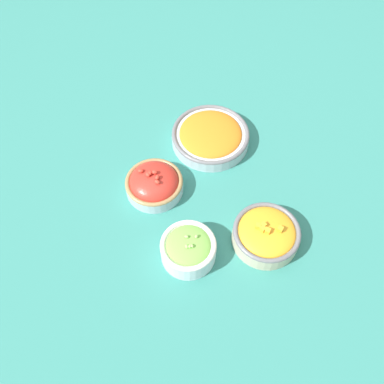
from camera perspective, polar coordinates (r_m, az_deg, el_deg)
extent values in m
plane|color=#337F75|center=(1.11, 0.00, -0.84)|extent=(3.00, 3.00, 0.00)
cylinder|color=beige|center=(1.05, 9.80, -5.77)|extent=(0.16, 0.16, 0.04)
torus|color=slate|center=(1.03, 9.96, -5.24)|extent=(0.16, 0.16, 0.01)
ellipsoid|color=orange|center=(1.03, 9.96, -5.24)|extent=(0.14, 0.14, 0.03)
cube|color=#F4A828|center=(1.01, 9.44, -4.86)|extent=(0.02, 0.02, 0.01)
cube|color=#F4A828|center=(1.02, 11.68, -4.86)|extent=(0.02, 0.02, 0.01)
cube|color=#F4A828|center=(1.01, 9.48, -4.37)|extent=(0.01, 0.01, 0.01)
cube|color=#F4A828|center=(1.01, 10.06, -5.10)|extent=(0.02, 0.02, 0.01)
cube|color=#F4A828|center=(1.01, 8.84, -4.50)|extent=(0.02, 0.02, 0.01)
cylinder|color=silver|center=(1.01, -0.49, -7.76)|extent=(0.13, 0.13, 0.05)
torus|color=silver|center=(0.99, -0.50, -7.09)|extent=(0.13, 0.13, 0.01)
ellipsoid|color=#7ABC4C|center=(0.99, -0.50, -7.09)|extent=(0.10, 0.10, 0.03)
ellipsoid|color=#99D166|center=(0.97, -0.73, -7.26)|extent=(0.01, 0.01, 0.01)
ellipsoid|color=#99D166|center=(0.98, -0.72, -5.97)|extent=(0.01, 0.01, 0.01)
ellipsoid|color=#99D166|center=(0.97, -0.03, -7.18)|extent=(0.01, 0.01, 0.01)
ellipsoid|color=#99D166|center=(0.97, -0.29, -7.24)|extent=(0.01, 0.01, 0.01)
ellipsoid|color=#99D166|center=(0.98, 0.60, -5.93)|extent=(0.01, 0.01, 0.01)
cylinder|color=#B2C1CC|center=(1.12, -5.03, 0.85)|extent=(0.15, 0.15, 0.04)
torus|color=#997A4C|center=(1.10, -5.09, 1.36)|extent=(0.15, 0.15, 0.01)
ellipsoid|color=red|center=(1.10, -5.09, 1.36)|extent=(0.13, 0.13, 0.06)
ellipsoid|color=red|center=(1.09, -6.84, 2.82)|extent=(0.01, 0.02, 0.01)
ellipsoid|color=red|center=(1.07, -5.01, 2.66)|extent=(0.02, 0.02, 0.01)
ellipsoid|color=red|center=(1.06, -4.66, 1.37)|extent=(0.02, 0.02, 0.01)
ellipsoid|color=red|center=(1.07, -5.89, 2.36)|extent=(0.02, 0.01, 0.01)
ellipsoid|color=red|center=(1.07, -4.65, 1.97)|extent=(0.02, 0.02, 0.01)
ellipsoid|color=red|center=(1.07, -5.62, 2.55)|extent=(0.02, 0.02, 0.01)
cylinder|color=#B2C1CC|center=(1.21, 2.47, 7.25)|extent=(0.22, 0.22, 0.03)
torus|color=slate|center=(1.20, 2.50, 7.77)|extent=(0.22, 0.22, 0.01)
ellipsoid|color=orange|center=(1.20, 2.50, 7.77)|extent=(0.17, 0.17, 0.04)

